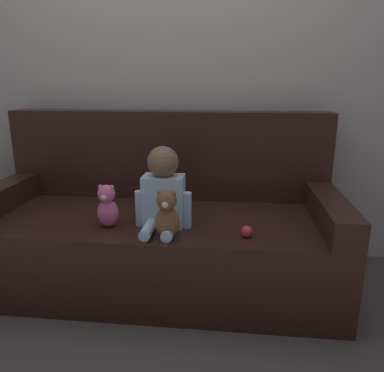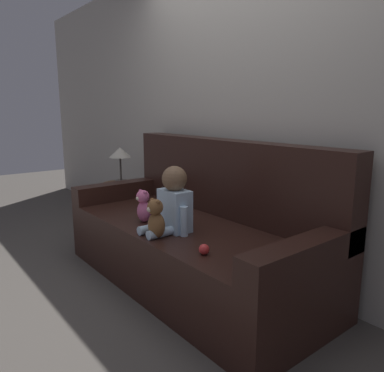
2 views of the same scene
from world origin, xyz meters
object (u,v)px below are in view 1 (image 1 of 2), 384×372
at_px(couch, 161,227).
at_px(teddy_bear_brown, 167,215).
at_px(plush_toy_side, 107,206).
at_px(person_baby, 163,192).
at_px(toy_ball, 247,231).

relative_size(couch, teddy_bear_brown, 8.29).
height_order(couch, plush_toy_side, couch).
relative_size(person_baby, teddy_bear_brown, 1.72).
height_order(couch, toy_ball, couch).
relative_size(person_baby, toy_ball, 7.26).
xyz_separation_m(teddy_bear_brown, plush_toy_side, (-0.35, 0.12, -0.01)).
height_order(person_baby, teddy_bear_brown, person_baby).
distance_m(person_baby, teddy_bear_brown, 0.19).
bearing_deg(toy_ball, couch, 144.77).
bearing_deg(couch, person_baby, -75.28).
bearing_deg(couch, teddy_bear_brown, -74.47).
bearing_deg(couch, toy_ball, -35.23).
distance_m(couch, toy_ball, 0.66).
distance_m(couch, plush_toy_side, 0.46).
xyz_separation_m(couch, person_baby, (0.07, -0.26, 0.32)).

